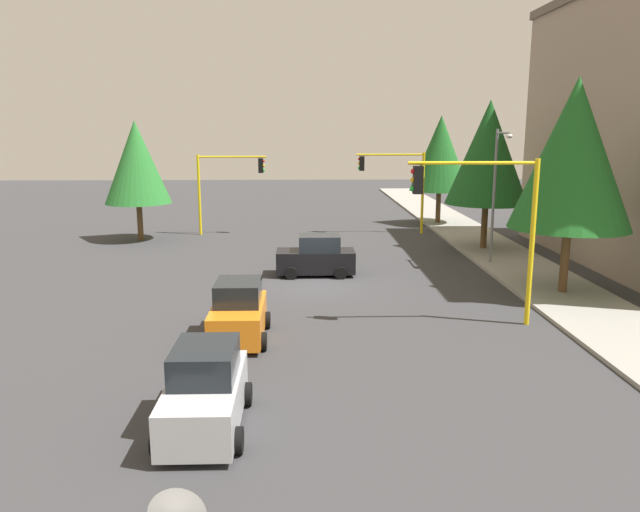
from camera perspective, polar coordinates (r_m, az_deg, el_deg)
ground_plane at (r=28.08m, az=-0.31°, el=-2.71°), size 120.00×120.00×0.00m
sidewalk_kerb at (r=34.77m, az=17.05°, el=-0.29°), size 80.00×4.00×0.15m
lane_arrow_near at (r=17.32m, az=-9.53°, el=-12.21°), size 2.40×1.10×1.10m
traffic_signal_far_left at (r=41.80m, az=7.06°, el=7.34°), size 0.36×4.59×5.47m
traffic_signal_far_right at (r=41.62m, az=-8.65°, el=7.16°), size 0.36×4.59×5.34m
traffic_signal_near_left at (r=22.32m, az=15.03°, el=4.18°), size 0.36×4.59×5.98m
street_lamp_curbside at (r=32.46m, az=16.09°, el=6.58°), size 2.15×0.28×7.00m
tree_roadside_far at (r=46.36m, az=11.10°, el=9.32°), size 4.37×4.37×7.99m
tree_roadside_near at (r=27.58m, az=22.44°, el=8.74°), size 4.95×4.95×9.09m
tree_roadside_mid at (r=36.80m, az=15.33°, el=9.24°), size 4.71×4.71×8.63m
tree_opposite_side at (r=40.59m, az=-16.65°, el=8.31°), size 4.12×4.12×7.53m
car_black at (r=29.83m, az=-0.33°, el=-0.08°), size 2.03×3.78×1.98m
car_orange at (r=20.98m, az=-7.58°, el=-5.27°), size 3.65×2.01×1.98m
car_silver at (r=15.11m, az=-10.60°, el=-12.25°), size 3.87×1.98×1.98m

